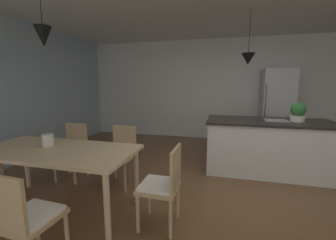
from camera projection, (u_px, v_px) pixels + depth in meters
ground_plane at (241, 200)px, 2.79m from camera, size 10.00×8.40×0.04m
wall_back_kitchen at (233, 90)px, 5.69m from camera, size 10.00×0.12×2.70m
dining_table at (56, 155)px, 2.47m from camera, size 1.88×0.87×0.75m
chair_kitchen_end at (163, 184)px, 2.19m from camera, size 0.40×0.40×0.87m
chair_far_left at (72, 149)px, 3.38m from camera, size 0.42×0.42×0.87m
chair_near_right at (25, 217)px, 1.63m from camera, size 0.42×0.42×0.87m
chair_far_right at (121, 153)px, 3.17m from camera, size 0.41×0.41×0.87m
kitchen_island at (267, 146)px, 3.61m from camera, size 2.04×0.93×0.91m
refrigerator at (276, 108)px, 5.13m from camera, size 0.70×0.67×1.87m
pendant_over_table at (43, 36)px, 2.41m from camera, size 0.19×0.19×0.78m
pendant_over_island_main at (248, 59)px, 3.47m from camera, size 0.22×0.22×0.88m
potted_plant_on_island at (298, 112)px, 3.41m from camera, size 0.23×0.23×0.31m
vase_on_dining_table at (48, 140)px, 2.56m from camera, size 0.13×0.13×0.15m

